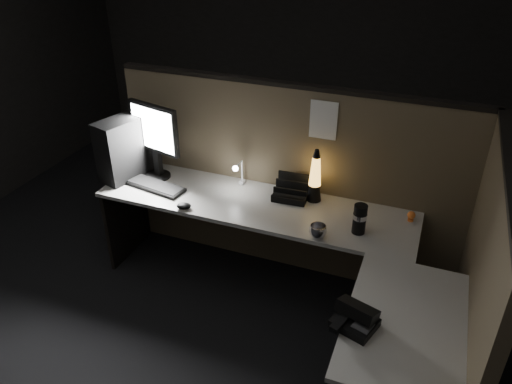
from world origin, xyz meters
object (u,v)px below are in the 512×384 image
(monitor, at_px, (154,134))
(desk_phone, at_px, (355,318))
(keyboard, at_px, (155,186))
(lava_lamp, at_px, (315,180))
(pc_tower, at_px, (126,147))

(monitor, distance_m, desk_phone, 2.05)
(keyboard, xyz_separation_m, lava_lamp, (1.16, 0.26, 0.15))
(keyboard, height_order, desk_phone, desk_phone)
(pc_tower, height_order, lava_lamp, pc_tower)
(monitor, distance_m, lava_lamp, 1.25)
(pc_tower, height_order, desk_phone, pc_tower)
(monitor, distance_m, keyboard, 0.39)
(desk_phone, bearing_deg, pc_tower, 172.25)
(monitor, height_order, keyboard, monitor)
(monitor, bearing_deg, keyboard, -54.12)
(pc_tower, relative_size, lava_lamp, 1.19)
(keyboard, distance_m, desk_phone, 1.89)
(keyboard, bearing_deg, pc_tower, 169.55)
(pc_tower, height_order, monitor, monitor)
(pc_tower, xyz_separation_m, keyboard, (0.29, -0.11, -0.23))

